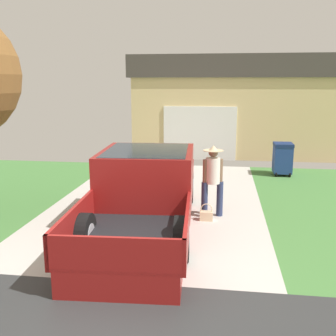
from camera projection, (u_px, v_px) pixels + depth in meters
name	position (u px, v px, depth m)	size (l,w,h in m)	color
pickup_truck	(146.00, 191.00, 8.58)	(2.37, 5.60, 1.59)	maroon
person_with_hat	(213.00, 176.00, 8.97)	(0.49, 0.46, 1.65)	navy
handbag	(206.00, 215.00, 8.87)	(0.29, 0.18, 0.39)	beige
house_with_garage	(238.00, 104.00, 17.73)	(8.92, 5.25, 4.10)	#D8BE83
wheeled_trash_bin	(283.00, 158.00, 13.13)	(0.60, 0.72, 1.08)	navy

